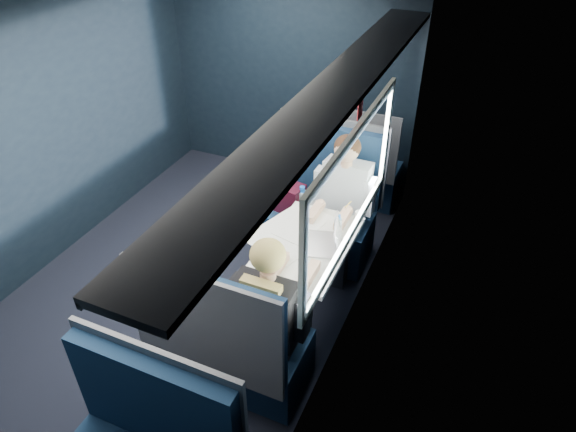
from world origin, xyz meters
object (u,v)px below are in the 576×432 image
at_px(seat_bay_near, 318,211).
at_px(seat_bay_far, 230,346).
at_px(laptop, 330,240).
at_px(seat_row_front, 351,167).
at_px(table, 304,250).
at_px(cup, 359,216).
at_px(woman, 273,307).
at_px(bottle_small, 338,227).
at_px(man, 342,200).

distance_m(seat_bay_near, seat_bay_far, 1.74).
bearing_deg(laptop, seat_row_front, 102.21).
bearing_deg(seat_bay_far, seat_bay_near, 90.61).
bearing_deg(laptop, table, -172.03).
height_order(table, cup, cup).
height_order(seat_bay_near, laptop, seat_bay_near).
xyz_separation_m(woman, bottle_small, (0.14, 0.89, 0.10)).
bearing_deg(woman, bottle_small, 81.13).
height_order(man, woman, same).
distance_m(table, laptop, 0.25).
xyz_separation_m(man, woman, (0.00, -1.41, 0.01)).
bearing_deg(cup, man, 131.64).
height_order(bottle_small, cup, bottle_small).
distance_m(laptop, bottle_small, 0.15).
distance_m(seat_bay_far, laptop, 1.06).
height_order(table, woman, woman).
relative_size(table, woman, 0.76).
height_order(seat_bay_near, bottle_small, seat_bay_near).
xyz_separation_m(table, cup, (0.30, 0.44, 0.12)).
xyz_separation_m(seat_bay_near, seat_bay_far, (0.02, -1.74, -0.01)).
bearing_deg(bottle_small, table, -138.75).
bearing_deg(seat_row_front, bottle_small, -76.47).
bearing_deg(seat_row_front, cup, -70.51).
bearing_deg(woman, seat_bay_far, -146.18).
relative_size(table, bottle_small, 5.03).
bearing_deg(seat_bay_far, seat_row_front, 90.00).
relative_size(seat_row_front, laptop, 3.07).
height_order(man, bottle_small, man).
distance_m(man, bottle_small, 0.55).
relative_size(man, cup, 15.45).
bearing_deg(cup, laptop, -103.31).
distance_m(seat_bay_far, bottle_small, 1.20).
height_order(table, seat_bay_far, seat_bay_far).
height_order(woman, bottle_small, woman).
relative_size(woman, laptop, 3.50).
bearing_deg(table, seat_bay_far, -101.78).
height_order(seat_bay_near, man, man).
bearing_deg(seat_bay_far, cup, 69.95).
height_order(seat_bay_near, seat_row_front, seat_bay_near).
bearing_deg(seat_row_front, seat_bay_far, -90.00).
bearing_deg(woman, seat_row_front, 95.70).
xyz_separation_m(seat_bay_far, laptop, (0.38, 0.90, 0.39)).
height_order(man, laptop, man).
relative_size(seat_bay_near, laptop, 3.34).
bearing_deg(cup, seat_row_front, 109.49).
distance_m(man, woman, 1.41).
relative_size(man, bottle_small, 6.65).
distance_m(table, bottle_small, 0.32).
bearing_deg(bottle_small, woman, -98.87).
distance_m(seat_bay_near, woman, 1.63).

